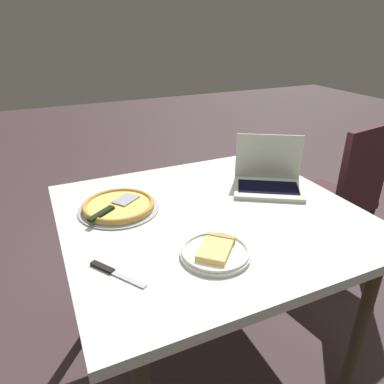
% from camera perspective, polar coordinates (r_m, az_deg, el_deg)
% --- Properties ---
extents(ground_plane, '(12.00, 12.00, 0.00)m').
position_cam_1_polar(ground_plane, '(1.89, 2.52, -23.52)').
color(ground_plane, '#3F2E32').
extents(dining_table, '(1.14, 1.05, 0.75)m').
position_cam_1_polar(dining_table, '(1.45, 3.04, -5.67)').
color(dining_table, silver).
rests_on(dining_table, ground_plane).
extents(laptop, '(0.37, 0.35, 0.23)m').
position_cam_1_polar(laptop, '(1.64, 12.09, 2.24)').
color(laptop, beige).
rests_on(laptop, dining_table).
extents(pizza_plate, '(0.23, 0.23, 0.04)m').
position_cam_1_polar(pizza_plate, '(1.17, 3.78, -9.47)').
color(pizza_plate, white).
rests_on(pizza_plate, dining_table).
extents(pizza_tray, '(0.32, 0.32, 0.03)m').
position_cam_1_polar(pizza_tray, '(1.46, -11.67, -2.21)').
color(pizza_tray, '#A3A1AC').
rests_on(pizza_tray, dining_table).
extents(table_knife, '(0.13, 0.19, 0.01)m').
position_cam_1_polar(table_knife, '(1.12, -12.69, -12.34)').
color(table_knife, '#BBB8C3').
rests_on(table_knife, dining_table).
extents(chair_near, '(0.47, 0.47, 0.96)m').
position_cam_1_polar(chair_near, '(2.21, 22.74, -0.24)').
color(chair_near, '#3A1B1E').
rests_on(chair_near, ground_plane).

